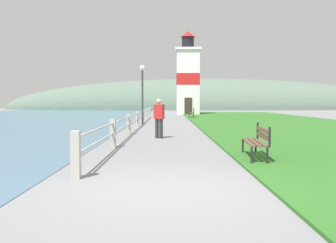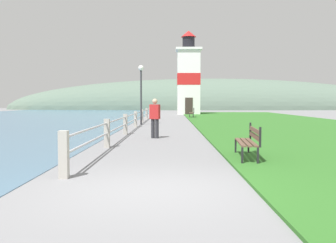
# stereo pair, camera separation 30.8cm
# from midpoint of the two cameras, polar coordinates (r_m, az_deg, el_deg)

# --- Properties ---
(ground_plane) EXTENTS (160.00, 160.00, 0.00)m
(ground_plane) POSITION_cam_midpoint_polar(r_m,az_deg,el_deg) (6.64, -2.46, -10.45)
(ground_plane) COLOR slate
(grass_verge) EXTENTS (12.00, 55.15, 0.06)m
(grass_verge) POSITION_cam_midpoint_polar(r_m,az_deg,el_deg) (26.02, 16.74, -0.41)
(grass_verge) COLOR #2D6623
(grass_verge) RESTS_ON ground_plane
(seawall_railing) EXTENTS (0.18, 30.43, 0.97)m
(seawall_railing) POSITION_cam_midpoint_polar(r_m,az_deg,el_deg) (22.69, -5.34, 0.57)
(seawall_railing) COLOR #A8A399
(seawall_railing) RESTS_ON ground_plane
(park_bench_near) EXTENTS (0.64, 2.00, 0.94)m
(park_bench_near) POSITION_cam_midpoint_polar(r_m,az_deg,el_deg) (10.21, 12.36, -2.69)
(park_bench_near) COLOR brown
(park_bench_near) RESTS_ON ground_plane
(park_bench_midway) EXTENTS (0.55, 1.83, 0.94)m
(park_bench_midway) POSITION_cam_midpoint_polar(r_m,az_deg,el_deg) (35.77, 3.21, 1.44)
(park_bench_midway) COLOR brown
(park_bench_midway) RESTS_ON ground_plane
(lighthouse) EXTENTS (3.06, 3.06, 9.97)m
(lighthouse) POSITION_cam_midpoint_polar(r_m,az_deg,el_deg) (45.16, 2.57, 6.66)
(lighthouse) COLOR white
(lighthouse) RESTS_ON ground_plane
(person_strolling) EXTENTS (0.46, 0.35, 1.67)m
(person_strolling) POSITION_cam_midpoint_polar(r_m,az_deg,el_deg) (15.73, -2.21, 0.71)
(person_strolling) COLOR #28282D
(person_strolling) RESTS_ON ground_plane
(lamp_post) EXTENTS (0.36, 0.36, 3.96)m
(lamp_post) POSITION_cam_midpoint_polar(r_m,az_deg,el_deg) (25.07, -4.54, 5.78)
(lamp_post) COLOR #333338
(lamp_post) RESTS_ON ground_plane
(distant_hillside) EXTENTS (80.00, 16.00, 12.00)m
(distant_hillside) POSITION_cam_midpoint_polar(r_m,az_deg,el_deg) (73.64, 5.78, 1.85)
(distant_hillside) COLOR #566B5B
(distant_hillside) RESTS_ON ground_plane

